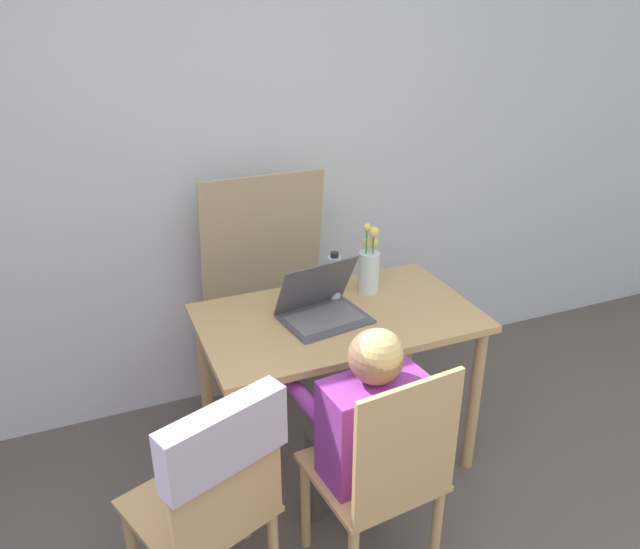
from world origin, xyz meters
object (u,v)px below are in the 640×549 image
chair_spare (215,482)px  person_seated (365,417)px  laptop (321,305)px  flower_vase (369,267)px  chair_occupied (383,476)px  water_bottle (334,277)px

chair_spare → person_seated: size_ratio=0.92×
laptop → person_seated: bearing=-104.8°
flower_vase → chair_occupied: bearing=-112.6°
flower_vase → water_bottle: 0.17m
chair_spare → water_bottle: water_bottle is taller
chair_occupied → flower_vase: bearing=-118.4°
chair_spare → chair_occupied: bearing=156.3°
flower_vase → water_bottle: bearing=-177.3°
chair_spare → person_seated: person_seated is taller
person_seated → flower_vase: flower_vase is taller
laptop → water_bottle: laptop is taller
chair_occupied → person_seated: bearing=-90.0°
flower_vase → water_bottle: flower_vase is taller
person_seated → flower_vase: 0.78m
chair_spare → laptop: laptop is taller
chair_occupied → person_seated: (-0.01, 0.12, 0.16)m
laptop → water_bottle: size_ratio=1.69×
water_bottle → person_seated: bearing=-104.6°
chair_occupied → laptop: laptop is taller
chair_occupied → flower_vase: size_ratio=2.81×
person_seated → chair_spare: bearing=3.5°
water_bottle → flower_vase: bearing=2.7°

